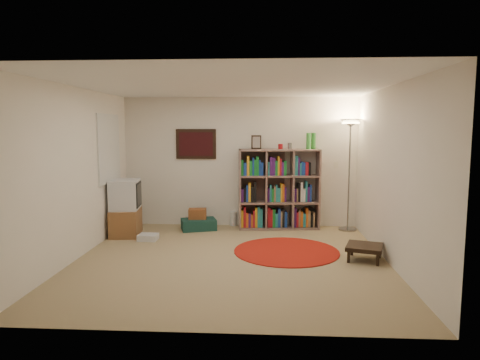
% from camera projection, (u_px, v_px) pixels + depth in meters
% --- Properties ---
extents(room, '(4.54, 4.54, 2.54)m').
position_uv_depth(room, '(227.00, 173.00, 6.13)').
color(room, '#937C56').
rests_on(room, ground).
extents(bookshelf, '(1.55, 0.56, 1.82)m').
position_uv_depth(bookshelf, '(278.00, 190.00, 8.13)').
color(bookshelf, '#76584F').
rests_on(bookshelf, ground).
extents(floor_lamp, '(0.44, 0.44, 2.07)m').
position_uv_depth(floor_lamp, '(350.00, 138.00, 7.83)').
color(floor_lamp, gray).
rests_on(floor_lamp, ground).
extents(floor_fan, '(0.36, 0.20, 0.41)m').
position_uv_depth(floor_fan, '(308.00, 217.00, 8.27)').
color(floor_fan, black).
rests_on(floor_fan, ground).
extents(tv_stand, '(0.56, 0.74, 1.00)m').
position_uv_depth(tv_stand, '(126.00, 209.00, 7.61)').
color(tv_stand, brown).
rests_on(tv_stand, ground).
extents(dvd_box, '(0.33, 0.28, 0.11)m').
position_uv_depth(dvd_box, '(148.00, 237.00, 7.31)').
color(dvd_box, silver).
rests_on(dvd_box, ground).
extents(suitcase, '(0.73, 0.58, 0.20)m').
position_uv_depth(suitcase, '(199.00, 224.00, 8.07)').
color(suitcase, '#13342D').
rests_on(suitcase, ground).
extents(wicker_basket, '(0.36, 0.27, 0.19)m').
position_uv_depth(wicker_basket, '(197.00, 214.00, 8.08)').
color(wicker_basket, brown).
rests_on(wicker_basket, suitcase).
extents(paper_towel, '(0.16, 0.16, 0.28)m').
position_uv_depth(paper_towel, '(233.00, 219.00, 8.41)').
color(paper_towel, silver).
rests_on(paper_towel, ground).
extents(red_rug, '(1.63, 1.63, 0.01)m').
position_uv_depth(red_rug, '(286.00, 251.00, 6.64)').
color(red_rug, maroon).
rests_on(red_rug, ground).
extents(side_table, '(0.62, 0.62, 0.23)m').
position_uv_depth(side_table, '(365.00, 248.00, 6.18)').
color(side_table, black).
rests_on(side_table, ground).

